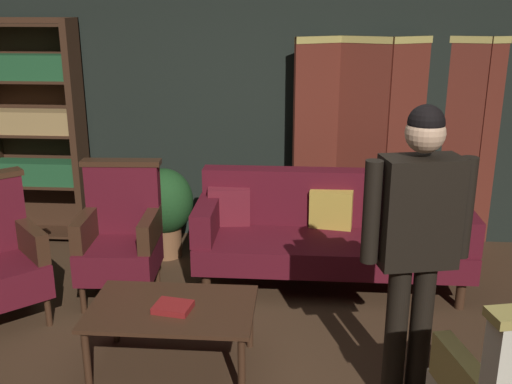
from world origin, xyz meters
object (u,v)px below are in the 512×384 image
at_px(velvet_couch, 331,228).
at_px(book_red_leather, 173,307).
at_px(folding_screen, 408,140).
at_px(armchair_wing_left, 121,236).
at_px(standing_figure, 416,235).
at_px(coffee_table, 172,313).
at_px(potted_plant, 164,206).
at_px(bookshelf, 34,128).

distance_m(velvet_couch, book_red_leather, 1.68).
distance_m(folding_screen, velvet_couch, 1.26).
relative_size(folding_screen, armchair_wing_left, 2.03).
relative_size(folding_screen, standing_figure, 1.24).
bearing_deg(coffee_table, velvet_couch, 52.35).
relative_size(armchair_wing_left, book_red_leather, 4.81).
relative_size(standing_figure, potted_plant, 2.12).
bearing_deg(book_red_leather, armchair_wing_left, 121.86).
relative_size(coffee_table, armchair_wing_left, 0.96).
xyz_separation_m(folding_screen, coffee_table, (-1.72, -2.20, -0.61)).
bearing_deg(potted_plant, folding_screen, 12.87).
relative_size(coffee_table, book_red_leather, 4.63).
relative_size(standing_figure, book_red_leather, 7.88).
relative_size(bookshelf, book_red_leather, 9.49).
distance_m(coffee_table, potted_plant, 1.76).
xyz_separation_m(standing_figure, book_red_leather, (-1.35, 0.20, -0.59)).
relative_size(bookshelf, coffee_table, 2.05).
distance_m(folding_screen, standing_figure, 2.47).
distance_m(bookshelf, velvet_couch, 2.87).
distance_m(folding_screen, armchair_wing_left, 2.68).
xyz_separation_m(velvet_couch, standing_figure, (0.35, -1.56, 0.57)).
xyz_separation_m(folding_screen, velvet_couch, (-0.71, -0.89, -0.53)).
xyz_separation_m(bookshelf, potted_plant, (1.26, -0.34, -0.61)).
distance_m(velvet_couch, standing_figure, 1.69).
distance_m(velvet_couch, potted_plant, 1.49).
xyz_separation_m(folding_screen, standing_figure, (-0.36, -2.45, 0.04)).
relative_size(velvet_couch, coffee_table, 2.12).
height_order(folding_screen, potted_plant, folding_screen).
bearing_deg(armchair_wing_left, bookshelf, 134.58).
distance_m(standing_figure, book_red_leather, 1.48).
xyz_separation_m(bookshelf, velvet_couch, (2.70, -0.74, -0.62)).
bearing_deg(bookshelf, standing_figure, -36.92).
bearing_deg(bookshelf, book_red_leather, -50.79).
height_order(bookshelf, book_red_leather, bookshelf).
distance_m(armchair_wing_left, standing_figure, 2.34).
distance_m(bookshelf, armchair_wing_left, 1.67).
relative_size(velvet_couch, potted_plant, 2.64).
bearing_deg(coffee_table, folding_screen, 51.93).
bearing_deg(bookshelf, potted_plant, -15.10).
distance_m(velvet_couch, coffee_table, 1.66).
bearing_deg(velvet_couch, standing_figure, -77.20).
height_order(folding_screen, book_red_leather, folding_screen).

